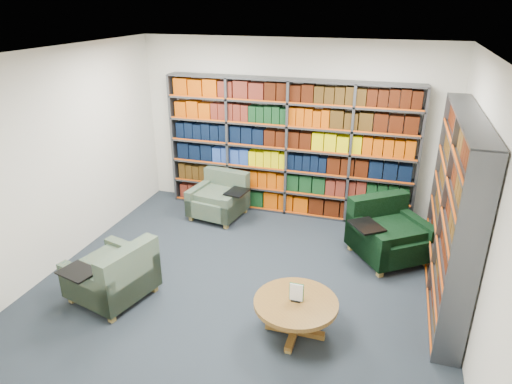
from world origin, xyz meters
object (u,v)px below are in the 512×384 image
(chair_green_right, at_px, (386,234))
(coffee_table, at_px, (296,308))
(chair_teal_left, at_px, (221,199))
(chair_teal_front, at_px, (116,277))

(chair_green_right, height_order, coffee_table, chair_green_right)
(chair_green_right, distance_m, coffee_table, 2.15)
(chair_teal_left, xyz_separation_m, coffee_table, (1.83, -2.52, 0.05))
(chair_green_right, xyz_separation_m, coffee_table, (-0.84, -1.98, 0.01))
(chair_teal_front, height_order, coffee_table, chair_teal_front)
(chair_teal_left, relative_size, chair_teal_front, 0.92)
(chair_teal_left, relative_size, chair_green_right, 0.79)
(chair_teal_left, bearing_deg, chair_teal_front, -97.49)
(chair_teal_front, xyz_separation_m, coffee_table, (2.16, 0.02, 0.03))
(chair_teal_front, bearing_deg, chair_teal_left, 82.51)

